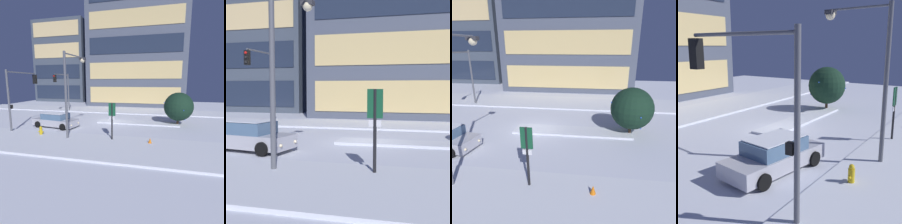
# 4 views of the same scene
# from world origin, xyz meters

# --- Properties ---
(ground) EXTENTS (52.00, 52.00, 0.00)m
(ground) POSITION_xyz_m (0.00, 0.00, 0.00)
(ground) COLOR silver
(curb_strip_near) EXTENTS (52.00, 5.20, 0.14)m
(curb_strip_near) POSITION_xyz_m (0.00, -8.25, 0.07)
(curb_strip_near) COLOR silver
(curb_strip_near) RESTS_ON ground
(curb_strip_far) EXTENTS (52.00, 5.20, 0.14)m
(curb_strip_far) POSITION_xyz_m (0.00, 8.25, 0.07)
(curb_strip_far) COLOR silver
(curb_strip_far) RESTS_ON ground
(median_strip) EXTENTS (9.00, 1.80, 0.14)m
(median_strip) POSITION_xyz_m (2.93, 0.03, 0.07)
(median_strip) COLOR silver
(median_strip) RESTS_ON ground
(office_tower_main) EXTENTS (18.63, 11.74, 27.19)m
(office_tower_main) POSITION_xyz_m (0.83, 19.30, 13.60)
(office_tower_main) COLOR #4C5466
(office_tower_main) RESTS_ON ground
(office_tower_secondary) EXTENTS (12.52, 8.99, 18.95)m
(office_tower_secondary) POSITION_xyz_m (-17.71, 23.26, 9.48)
(office_tower_secondary) COLOR #424C5B
(office_tower_secondary) RESTS_ON ground
(car_near) EXTENTS (4.97, 2.58, 1.49)m
(car_near) POSITION_xyz_m (-5.27, -3.56, 0.71)
(car_near) COLOR #B7B7C1
(car_near) RESTS_ON ground
(traffic_light_corner_near_left) EXTENTS (0.32, 4.31, 5.78)m
(traffic_light_corner_near_left) POSITION_xyz_m (-8.19, -4.79, 3.97)
(traffic_light_corner_near_left) COLOR #565960
(traffic_light_corner_near_left) RESTS_ON ground
(traffic_light_corner_far_left) EXTENTS (0.32, 4.30, 5.97)m
(traffic_light_corner_far_left) POSITION_xyz_m (-8.75, 4.75, 4.17)
(traffic_light_corner_far_left) COLOR #565960
(traffic_light_corner_far_left) RESTS_ON ground
(street_lamp_arched) EXTENTS (0.70, 3.16, 7.01)m
(street_lamp_arched) POSITION_xyz_m (-2.00, -6.23, 4.64)
(street_lamp_arched) COLOR #565960
(street_lamp_arched) RESTS_ON ground
(fire_hydrant) EXTENTS (0.48, 0.26, 0.87)m
(fire_hydrant) POSITION_xyz_m (-4.80, -6.81, 0.42)
(fire_hydrant) COLOR gold
(fire_hydrant) RESTS_ON ground
(parking_info_sign) EXTENTS (0.55, 0.12, 3.06)m
(parking_info_sign) POSITION_xyz_m (1.56, -6.72, 1.97)
(parking_info_sign) COLOR black
(parking_info_sign) RESTS_ON ground
(decorated_tree_median) EXTENTS (3.08, 3.09, 3.58)m
(decorated_tree_median) POSITION_xyz_m (7.31, 0.16, 2.04)
(decorated_tree_median) COLOR #473323
(decorated_tree_median) RESTS_ON ground
(construction_cone) EXTENTS (0.36, 0.36, 0.55)m
(construction_cone) POSITION_xyz_m (4.54, -6.95, 0.28)
(construction_cone) COLOR orange
(construction_cone) RESTS_ON ground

